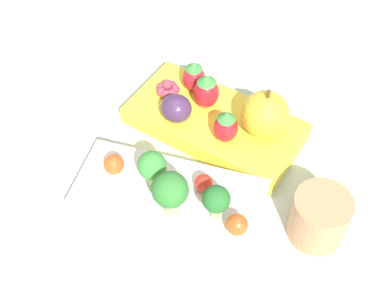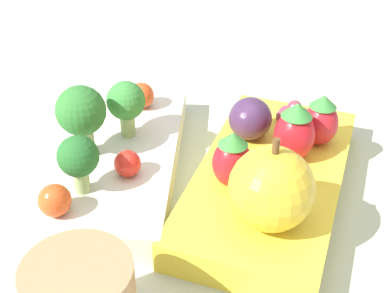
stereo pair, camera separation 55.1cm
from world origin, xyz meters
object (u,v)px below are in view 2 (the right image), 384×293
Objects in this scene: cherry_tomato_2 at (55,200)px; broccoli_floret_0 at (78,158)px; bento_box_fruit at (270,180)px; grape_cluster at (293,116)px; plum at (250,119)px; strawberry_0 at (295,132)px; cherry_tomato_0 at (141,96)px; strawberry_1 at (232,160)px; broccoli_floret_2 at (81,113)px; bento_box_savoury at (118,159)px; cherry_tomato_1 at (127,163)px; strawberry_2 at (321,121)px; broccoli_floret_1 at (126,103)px; apple at (271,189)px.

broccoli_floret_0 is at bearing -15.56° from cherry_tomato_2.
bento_box_fruit is at bearing -65.19° from broccoli_floret_0.
cherry_tomato_2 is at bearing 136.57° from grape_cluster.
strawberry_0 is at bearing -121.54° from plum.
cherry_tomato_0 is 0.11m from plum.
strawberry_1 is at bearing -133.35° from cherry_tomato_0.
broccoli_floret_2 reaches higher than cherry_tomato_2.
bento_box_savoury is at bearing 97.24° from strawberry_0.
cherry_tomato_1 is 0.53× the size of plum.
cherry_tomato_2 is 0.59× the size of plum.
bento_box_savoury is at bearing 32.16° from cherry_tomato_1.
strawberry_0 is at bearing -176.64° from grape_cluster.
strawberry_2 is (0.05, -0.04, 0.04)m from bento_box_fruit.
strawberry_2 is 1.46× the size of grape_cluster.
broccoli_floret_1 is (0.02, 0.13, 0.05)m from bento_box_fruit.
bento_box_fruit is at bearing -150.22° from plum.
grape_cluster reaches higher than cherry_tomato_1.
strawberry_1 is (-0.05, 0.04, -0.00)m from strawberry_0.
strawberry_1 is 1.15× the size of plum.
strawberry_2 is (0.03, -0.16, -0.01)m from broccoli_floret_1.
strawberry_1 is at bearing 41.07° from apple.
cherry_tomato_0 reaches higher than grape_cluster.
apple is (-0.00, -0.14, -0.00)m from broccoli_floret_0.
broccoli_floret_0 is (-0.06, 0.00, 0.04)m from bento_box_savoury.
cherry_tomato_1 is at bearing 108.19° from bento_box_fruit.
strawberry_0 is 0.06m from strawberry_1.
bento_box_fruit is 11.01× the size of cherry_tomato_1.
plum reaches higher than bento_box_fruit.
cherry_tomato_2 is at bearing 172.10° from bento_box_savoury.
broccoli_floret_2 is (-0.02, 0.15, 0.05)m from bento_box_fruit.
bento_box_fruit is 7.46× the size of grape_cluster.
strawberry_1 is (-0.10, -0.10, 0.01)m from cherry_tomato_0.
strawberry_0 reaches higher than broccoli_floret_0.
cherry_tomato_2 is (-0.03, 0.01, -0.02)m from broccoli_floret_0.
bento_box_savoury is at bearing -52.90° from broccoli_floret_2.
cherry_tomato_1 is at bearing 113.60° from strawberry_0.
strawberry_0 reaches higher than strawberry_1.
apple is 0.12m from strawberry_2.
broccoli_floret_2 is at bearing 19.31° from broccoli_floret_0.
bento_box_savoury is 0.08m from cherry_tomato_0.
broccoli_floret_2 is 0.88× the size of apple.
broccoli_floret_1 reaches higher than bento_box_fruit.
broccoli_floret_1 is 0.99× the size of strawberry_0.
strawberry_1 and strawberry_2 have the same top height.
bento_box_savoury is 4.58× the size of broccoli_floret_1.
bento_box_savoury is at bearing 117.08° from grape_cluster.
broccoli_floret_2 is 0.14m from plum.
plum is at bearing -77.74° from broccoli_floret_1.
broccoli_floret_1 is 0.11m from strawberry_1.
broccoli_floret_2 is at bearing 118.49° from grape_cluster.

